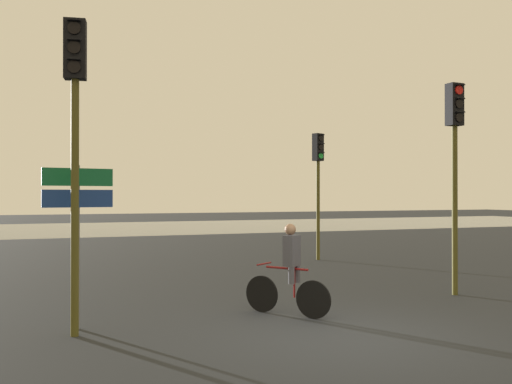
# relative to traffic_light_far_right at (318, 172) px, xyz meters

# --- Properties ---
(ground_plane) EXTENTS (120.00, 120.00, 0.00)m
(ground_plane) POSITION_rel_traffic_light_far_right_xyz_m (-4.42, -9.34, -2.90)
(ground_plane) COLOR black
(water_strip) EXTENTS (80.00, 16.00, 0.01)m
(water_strip) POSITION_rel_traffic_light_far_right_xyz_m (-4.42, 21.07, -2.90)
(water_strip) COLOR slate
(water_strip) RESTS_ON ground
(traffic_light_far_right) EXTENTS (0.38, 0.40, 4.16)m
(traffic_light_far_right) POSITION_rel_traffic_light_far_right_xyz_m (0.00, 0.00, 0.00)
(traffic_light_far_right) COLOR #4C4719
(traffic_light_far_right) RESTS_ON ground
(traffic_light_near_left) EXTENTS (0.36, 0.38, 4.77)m
(traffic_light_near_left) POSITION_rel_traffic_light_far_right_xyz_m (-8.19, -7.70, 0.39)
(traffic_light_near_left) COLOR #4C4719
(traffic_light_near_left) RESTS_ON ground
(traffic_light_near_right) EXTENTS (0.33, 0.35, 4.51)m
(traffic_light_near_right) POSITION_rel_traffic_light_far_right_xyz_m (-0.39, -6.95, 0.23)
(traffic_light_near_right) COLOR #4C4719
(traffic_light_near_right) RESTS_ON ground
(direction_sign_post) EXTENTS (1.09, 0.20, 2.60)m
(direction_sign_post) POSITION_rel_traffic_light_far_right_xyz_m (-8.12, -7.25, -1.11)
(direction_sign_post) COLOR slate
(direction_sign_post) RESTS_ON ground
(cyclist) EXTENTS (1.02, 1.42, 1.62)m
(cyclist) POSITION_rel_traffic_light_far_right_xyz_m (-4.56, -7.57, -2.08)
(cyclist) COLOR black
(cyclist) RESTS_ON ground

